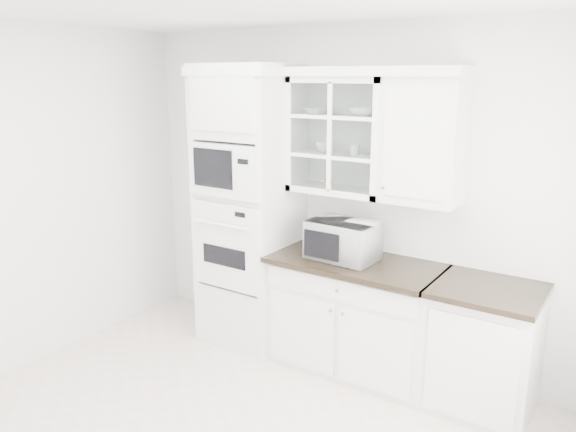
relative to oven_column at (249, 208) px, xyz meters
The scene contains 12 objects.
room_shell 1.37m from the oven_column, 52.79° to the right, with size 4.00×3.50×2.70m.
oven_column is the anchor object (origin of this frame).
base_cabinet_run 1.27m from the oven_column, ahead, with size 1.32×0.67×0.92m.
extra_base_cabinet 2.16m from the oven_column, ahead, with size 0.72×0.67×0.92m.
upper_cabinet_glass 1.03m from the oven_column, 12.10° to the left, with size 0.80×0.33×0.90m.
upper_cabinet_solid 1.60m from the oven_column, ahead, with size 0.55×0.33×0.90m, color white.
crown_molding 1.33m from the oven_column, 11.90° to the left, with size 2.14×0.38×0.07m, color white.
countertop_microwave 0.93m from the oven_column, ahead, with size 0.52×0.43×0.30m, color white.
bowl_a 1.03m from the oven_column, 14.65° to the left, with size 0.21×0.21×0.05m, color white.
bowl_b 1.30m from the oven_column, ahead, with size 0.21×0.21×0.06m, color white.
cup_a 0.86m from the oven_column, 14.75° to the left, with size 0.11×0.11×0.09m, color white.
cup_b 1.08m from the oven_column, ahead, with size 0.09×0.09×0.08m, color white.
Camera 1 is at (2.13, -2.28, 2.31)m, focal length 35.00 mm.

